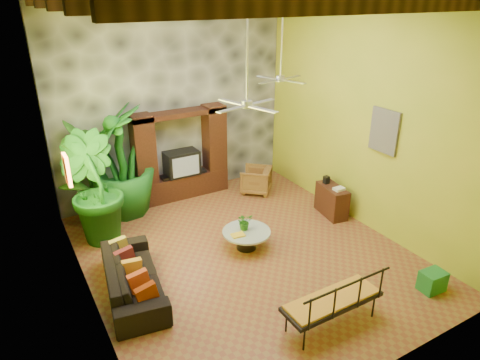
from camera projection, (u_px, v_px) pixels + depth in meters
ground at (244, 253)px, 8.76m from camera, size 7.00×7.00×0.00m
back_wall at (172, 98)px, 10.52m from camera, size 6.00×0.02×5.00m
left_wall at (72, 168)px, 6.37m from camera, size 0.02×7.00×5.00m
right_wall at (365, 115)px, 9.13m from camera, size 0.02×7.00×5.00m
stone_accent_wall at (173, 99)px, 10.47m from camera, size 5.98×0.10×4.98m
ceiling_beams at (245, 0)px, 6.83m from camera, size 5.95×5.36×0.22m
entertainment_center at (181, 161)px, 10.85m from camera, size 2.40×0.55×2.30m
ceiling_fan_front at (247, 92)px, 6.97m from camera, size 1.28×1.28×1.86m
ceiling_fan_back at (281, 69)px, 9.07m from camera, size 1.28×1.28×1.86m
wall_art_mask at (67, 170)px, 7.34m from camera, size 0.06×0.32×0.55m
wall_art_painting at (384, 131)px, 8.71m from camera, size 0.06×0.70×0.90m
sofa at (133, 277)px, 7.48m from camera, size 1.21×2.37×0.66m
wicker_armchair at (256, 180)px, 11.31m from camera, size 1.05×1.04×0.68m
tall_plant_a at (88, 174)px, 9.49m from camera, size 1.46×1.52×2.40m
tall_plant_b at (92, 189)px, 8.80m from camera, size 1.61×1.67×2.36m
tall_plant_c at (121, 161)px, 9.87m from camera, size 1.70×1.70×2.63m
coffee_table at (246, 237)px, 8.84m from camera, size 1.00×1.00×0.40m
centerpiece_plant at (245, 221)px, 8.78m from camera, size 0.34×0.30×0.36m
yellow_tray at (238, 235)px, 8.60m from camera, size 0.28×0.21×0.03m
iron_bench at (336, 300)px, 6.62m from camera, size 1.67×0.60×0.57m
side_console at (332, 201)px, 10.14m from camera, size 0.55×0.95×0.72m
green_bin at (432, 281)px, 7.60m from camera, size 0.45×0.35×0.38m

